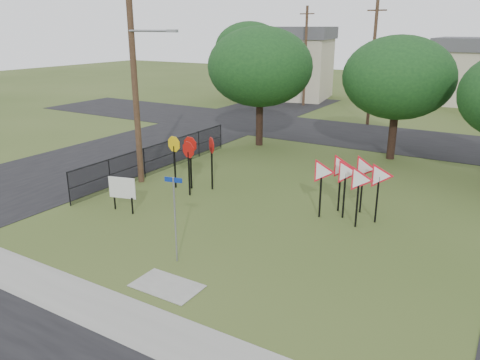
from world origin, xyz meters
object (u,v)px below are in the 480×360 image
Objects in this scene: yield_sign_cluster at (351,175)px; street_name_sign at (175,214)px; info_board at (122,189)px; stop_sign_cluster at (191,151)px.

street_name_sign is at bearing -119.09° from yield_sign_cluster.
info_board is (-8.04, -4.10, -0.81)m from yield_sign_cluster.
stop_sign_cluster reaches higher than info_board.
stop_sign_cluster is (-3.71, 5.81, 0.20)m from street_name_sign.
yield_sign_cluster reaches higher than info_board.
info_board is at bearing -153.00° from yield_sign_cluster.
yield_sign_cluster is at bearing 4.12° from stop_sign_cluster.
info_board is at bearing 153.68° from street_name_sign.
yield_sign_cluster is 2.10× the size of info_board.
street_name_sign reaches higher than stop_sign_cluster.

